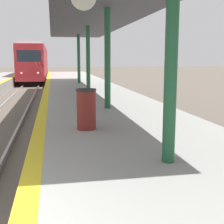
# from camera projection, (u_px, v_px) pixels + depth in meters

# --- Properties ---
(train) EXTENTS (2.63, 21.53, 4.20)m
(train) POSITION_uv_depth(u_px,v_px,m) (35.00, 63.00, 38.26)
(train) COLOR black
(train) RESTS_ON ground
(station_canopy) EXTENTS (3.79, 23.23, 3.56)m
(station_canopy) POSITION_uv_depth(u_px,v_px,m) (95.00, 18.00, 13.06)
(station_canopy) COLOR #1E5133
(station_canopy) RESTS_ON platform_right
(trash_bin) EXTENTS (0.49, 0.49, 0.98)m
(trash_bin) POSITION_uv_depth(u_px,v_px,m) (86.00, 109.00, 7.52)
(trash_bin) COLOR maroon
(trash_bin) RESTS_ON platform_right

